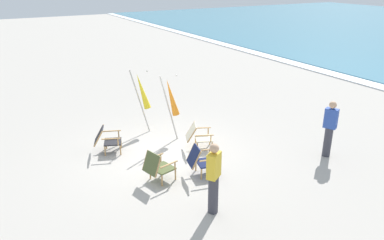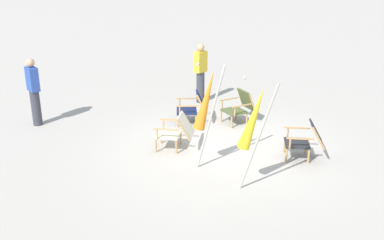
{
  "view_description": "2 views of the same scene",
  "coord_description": "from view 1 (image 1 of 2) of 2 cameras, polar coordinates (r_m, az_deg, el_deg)",
  "views": [
    {
      "loc": [
        8.75,
        -4.1,
        4.84
      ],
      "look_at": [
        0.02,
        0.88,
        0.89
      ],
      "focal_mm": 35.0,
      "sensor_mm": 36.0,
      "label": 1
    },
    {
      "loc": [
        -8.35,
        2.88,
        3.96
      ],
      "look_at": [
        -0.08,
        0.74,
        0.71
      ],
      "focal_mm": 42.0,
      "sensor_mm": 36.0,
      "label": 2
    }
  ],
  "objects": [
    {
      "name": "umbrella_furled_orange",
      "position": [
        11.27,
        -3.17,
        3.39
      ],
      "size": [
        0.36,
        0.6,
        2.08
      ],
      "color": "#B7B2A8",
      "rests_on": "ground"
    },
    {
      "name": "beach_chair_mid_center",
      "position": [
        10.96,
        0.93,
        -2.37
      ],
      "size": [
        0.84,
        0.93,
        0.78
      ],
      "color": "beige",
      "rests_on": "ground"
    },
    {
      "name": "beach_chair_front_right",
      "position": [
        9.29,
        -5.25,
        -7.0
      ],
      "size": [
        0.72,
        0.81,
        0.81
      ],
      "color": "#515B33",
      "rests_on": "ground"
    },
    {
      "name": "beach_chair_far_center",
      "position": [
        9.56,
        1.34,
        -6.06
      ],
      "size": [
        0.72,
        0.83,
        0.8
      ],
      "color": "#19234C",
      "rests_on": "ground"
    },
    {
      "name": "person_by_waterline",
      "position": [
        7.95,
        3.31,
        -8.83
      ],
      "size": [
        0.35,
        0.39,
        1.63
      ],
      "color": "#383842",
      "rests_on": "ground"
    },
    {
      "name": "beach_chair_back_right",
      "position": [
        11.01,
        -12.91,
        -2.82
      ],
      "size": [
        0.81,
        0.92,
        0.78
      ],
      "color": "#28282D",
      "rests_on": "ground"
    },
    {
      "name": "person_near_chairs",
      "position": [
        11.04,
        20.22,
        -1.23
      ],
      "size": [
        0.39,
        0.32,
        1.63
      ],
      "color": "#383842",
      "rests_on": "ground"
    },
    {
      "name": "ground_plane",
      "position": [
        10.81,
        -4.13,
        -5.24
      ],
      "size": [
        80.0,
        80.0,
        0.0
      ],
      "primitive_type": "plane",
      "color": "#B2AAA0"
    },
    {
      "name": "umbrella_furled_yellow",
      "position": [
        12.01,
        -7.61,
        4.28
      ],
      "size": [
        0.56,
        0.58,
        2.05
      ],
      "color": "#B7B2A8",
      "rests_on": "ground"
    }
  ]
}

